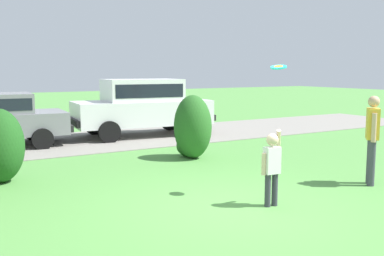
# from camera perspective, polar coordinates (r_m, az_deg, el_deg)

# --- Properties ---
(ground_plane) EXTENTS (80.00, 80.00, 0.00)m
(ground_plane) POSITION_cam_1_polar(r_m,az_deg,el_deg) (7.47, 4.83, -10.10)
(ground_plane) COLOR #518E42
(driveway_strip) EXTENTS (28.00, 4.40, 0.02)m
(driveway_strip) POSITION_cam_1_polar(r_m,az_deg,el_deg) (14.48, -13.60, -1.68)
(driveway_strip) COLOR gray
(driveway_strip) RESTS_ON ground
(shrub_centre_left) EXTENTS (0.95, 1.06, 1.48)m
(shrub_centre_left) POSITION_cam_1_polar(r_m,az_deg,el_deg) (9.75, -23.09, -2.07)
(shrub_centre_left) COLOR #1E511C
(shrub_centre_left) RESTS_ON ground
(shrub_centre) EXTENTS (0.93, 1.10, 1.61)m
(shrub_centre) POSITION_cam_1_polar(r_m,az_deg,el_deg) (11.44, 0.02, -0.14)
(shrub_centre) COLOR #286023
(shrub_centre) RESTS_ON ground
(parked_suv) EXTENTS (4.84, 2.41, 1.92)m
(parked_suv) POSITION_cam_1_polar(r_m,az_deg,el_deg) (15.29, -6.29, 2.98)
(parked_suv) COLOR white
(parked_suv) RESTS_ON ground
(child_thrower) EXTENTS (0.46, 0.25, 1.29)m
(child_thrower) POSITION_cam_1_polar(r_m,az_deg,el_deg) (7.52, 10.02, -4.42)
(child_thrower) COLOR #383842
(child_thrower) RESTS_ON ground
(frisbee) EXTENTS (0.29, 0.28, 0.11)m
(frisbee) POSITION_cam_1_polar(r_m,az_deg,el_deg) (8.03, 10.86, 7.56)
(frisbee) COLOR #1EB7B2
(adult_onlooker) EXTENTS (0.41, 0.41, 1.74)m
(adult_onlooker) POSITION_cam_1_polar(r_m,az_deg,el_deg) (9.42, 21.76, -0.82)
(adult_onlooker) COLOR #3F3F4C
(adult_onlooker) RESTS_ON ground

